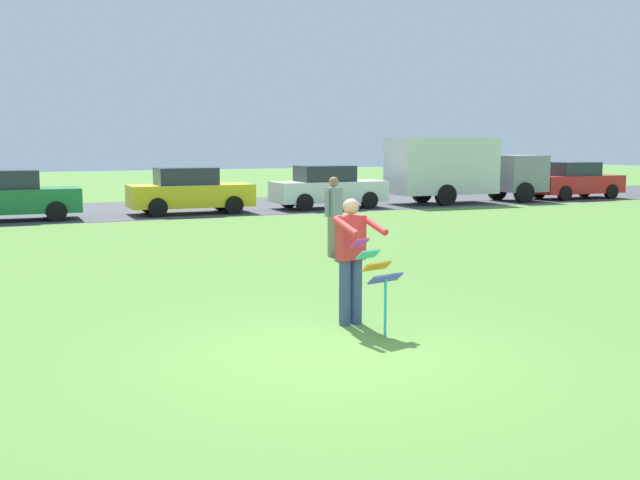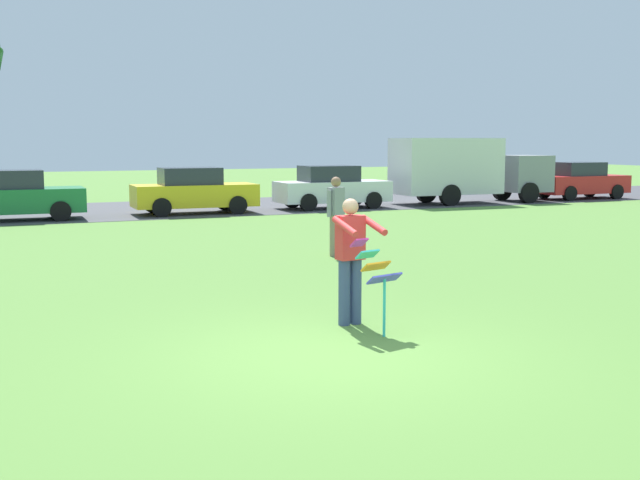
{
  "view_description": "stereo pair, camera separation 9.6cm",
  "coord_description": "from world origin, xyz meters",
  "views": [
    {
      "loc": [
        -3.88,
        -8.02,
        2.49
      ],
      "look_at": [
        0.86,
        2.29,
        1.05
      ],
      "focal_mm": 43.71,
      "sensor_mm": 36.0,
      "label": 1
    },
    {
      "loc": [
        -3.8,
        -8.06,
        2.49
      ],
      "look_at": [
        0.86,
        2.29,
        1.05
      ],
      "focal_mm": 43.71,
      "sensor_mm": 36.0,
      "label": 2
    }
  ],
  "objects": [
    {
      "name": "road_strip",
      "position": [
        0.0,
        20.65,
        0.01
      ],
      "size": [
        120.0,
        8.0,
        0.01
      ],
      "primitive_type": "cube",
      "color": "#424247",
      "rests_on": "ground"
    },
    {
      "name": "kite_held",
      "position": [
        0.91,
        0.66,
        0.84
      ],
      "size": [
        0.53,
        0.7,
        1.23
      ],
      "color": "#D83399",
      "rests_on": "ground"
    },
    {
      "name": "person_kite_flyer",
      "position": [
        0.86,
        1.27,
        0.95
      ],
      "size": [
        0.56,
        0.67,
        1.73
      ],
      "color": "#384772",
      "rests_on": "ground"
    },
    {
      "name": "person_walker_near",
      "position": [
        3.44,
        7.2,
        0.93
      ],
      "size": [
        0.52,
        0.36,
        1.73
      ],
      "color": "gray",
      "rests_on": "ground"
    },
    {
      "name": "parked_car_white",
      "position": [
        8.5,
        18.25,
        0.77
      ],
      "size": [
        4.24,
        1.91,
        1.6
      ],
      "color": "white",
      "rests_on": "ground"
    },
    {
      "name": "parked_car_red",
      "position": [
        20.45,
        18.25,
        0.77
      ],
      "size": [
        4.2,
        1.84,
        1.6
      ],
      "color": "red",
      "rests_on": "ground"
    },
    {
      "name": "parked_car_yellow",
      "position": [
        3.23,
        18.25,
        0.77
      ],
      "size": [
        4.26,
        1.96,
        1.6
      ],
      "color": "yellow",
      "rests_on": "ground"
    },
    {
      "name": "parked_truck_grey_van",
      "position": [
        14.38,
        18.25,
        1.41
      ],
      "size": [
        6.77,
        2.28,
        2.62
      ],
      "color": "gray",
      "rests_on": "ground"
    },
    {
      "name": "parked_car_green",
      "position": [
        -2.58,
        18.25,
        0.77
      ],
      "size": [
        4.24,
        1.92,
        1.6
      ],
      "color": "#1E7238",
      "rests_on": "ground"
    },
    {
      "name": "ground_plane",
      "position": [
        0.0,
        0.0,
        0.0
      ],
      "size": [
        120.0,
        120.0,
        0.0
      ],
      "primitive_type": "plane",
      "color": "#568438"
    }
  ]
}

